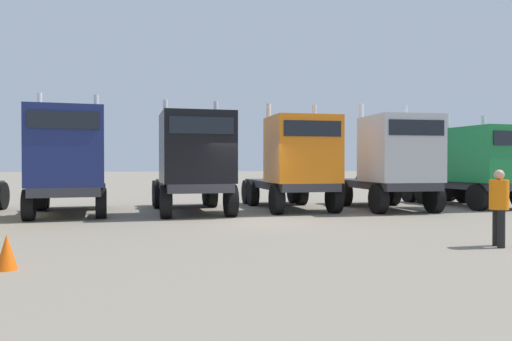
{
  "coord_description": "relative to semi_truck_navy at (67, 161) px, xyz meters",
  "views": [
    {
      "loc": [
        -3.02,
        -15.39,
        1.83
      ],
      "look_at": [
        0.9,
        3.83,
        1.55
      ],
      "focal_mm": 34.8,
      "sensor_mm": 36.0,
      "label": 1
    }
  ],
  "objects": [
    {
      "name": "visitor_in_hivis",
      "position": [
        10.34,
        -8.45,
        -0.94
      ],
      "size": [
        0.5,
        0.5,
        1.69
      ],
      "rotation": [
        0.0,
        0.0,
        5.98
      ],
      "color": "black",
      "rests_on": "ground"
    },
    {
      "name": "semi_truck_silver",
      "position": [
        12.02,
        -0.22,
        0.0
      ],
      "size": [
        2.62,
        5.81,
        4.22
      ],
      "rotation": [
        0.0,
        0.0,
        -1.58
      ],
      "color": "#333338",
      "rests_on": "ground"
    },
    {
      "name": "semi_truck_black",
      "position": [
        4.34,
        -0.03,
        -0.01
      ],
      "size": [
        2.89,
        6.38,
        4.19
      ],
      "rotation": [
        0.0,
        0.0,
        -1.51
      ],
      "color": "#333338",
      "rests_on": "ground"
    },
    {
      "name": "ground",
      "position": [
        5.98,
        -2.61,
        -1.92
      ],
      "size": [
        200.0,
        200.0,
        0.0
      ],
      "primitive_type": "plane",
      "color": "gray"
    },
    {
      "name": "semi_truck_navy",
      "position": [
        0.0,
        0.0,
        0.0
      ],
      "size": [
        3.11,
        6.01,
        4.31
      ],
      "rotation": [
        0.0,
        0.0,
        -1.47
      ],
      "color": "#333338",
      "rests_on": "ground"
    },
    {
      "name": "semi_truck_green",
      "position": [
        16.2,
        0.29,
        -0.15
      ],
      "size": [
        3.13,
        5.9,
        3.91
      ],
      "rotation": [
        0.0,
        0.0,
        -1.46
      ],
      "color": "#333338",
      "rests_on": "ground"
    },
    {
      "name": "traffic_cone_mid",
      "position": [
        0.46,
        -8.85,
        -1.61
      ],
      "size": [
        0.36,
        0.36,
        0.62
      ],
      "primitive_type": "cone",
      "color": "#F2590C",
      "rests_on": "ground"
    },
    {
      "name": "semi_truck_orange",
      "position": [
        8.3,
        0.41,
        -0.06
      ],
      "size": [
        2.74,
        6.26,
        4.17
      ],
      "rotation": [
        0.0,
        0.0,
        -1.54
      ],
      "color": "#333338",
      "rests_on": "ground"
    }
  ]
}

